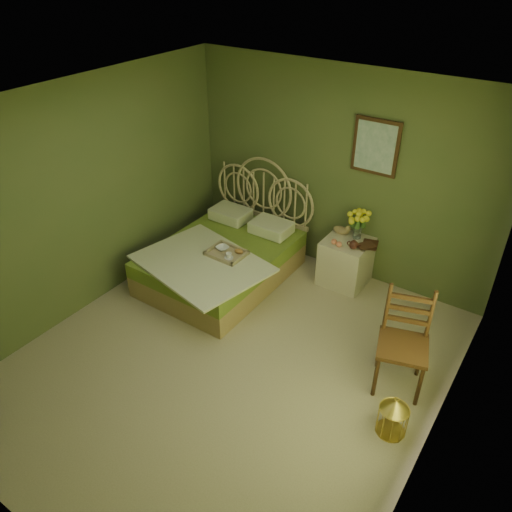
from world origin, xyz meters
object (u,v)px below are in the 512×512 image
Objects in this scene: birdcage at (393,417)px; bed at (224,257)px; nightstand at (347,257)px; chair at (408,335)px.

bed is at bearing 157.91° from birdcage.
birdcage is (1.36, -1.88, -0.17)m from nightstand.
nightstand is at bearing 30.42° from bed.
nightstand is (1.34, 0.78, 0.07)m from bed.
chair is at bearing -10.08° from bed.
chair reaches higher than nightstand.
bed is 2.03× the size of chair.
bed is at bearing 152.82° from chair.
chair is at bearing -45.97° from nightstand.
bed is at bearing -149.58° from nightstand.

